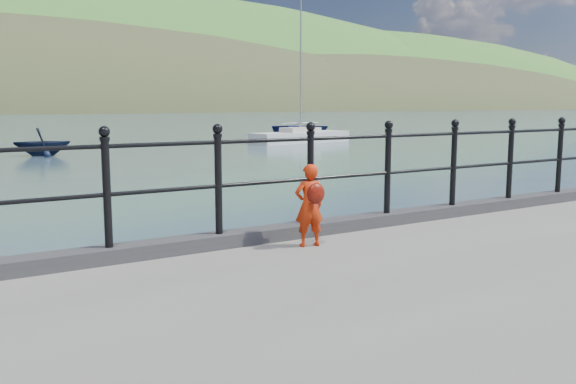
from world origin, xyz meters
TOP-DOWN VIEW (x-y plane):
  - ground at (0.00, 0.00)m, footprint 600.00×600.00m
  - kerb at (0.00, -0.15)m, footprint 60.00×0.30m
  - railing at (0.00, -0.15)m, footprint 18.11×0.11m
  - far_shore at (38.34, 239.41)m, footprint 830.00×200.00m
  - child at (0.26, -0.64)m, footprint 0.37×0.32m
  - launch_blue at (25.62, 38.42)m, footprint 6.01×5.77m
  - launch_navy at (2.18, 25.74)m, footprint 2.89×2.58m
  - sailboat_near at (18.61, 27.69)m, footprint 7.39×3.02m

SIDE VIEW (x-z plane):
  - far_shore at x=38.34m, z-range -100.57..55.43m
  - ground at x=0.00m, z-range 0.00..0.00m
  - sailboat_near at x=18.61m, z-range -4.53..5.20m
  - launch_blue at x=25.62m, z-range 0.00..1.01m
  - launch_navy at x=2.18m, z-range 0.00..1.38m
  - kerb at x=0.00m, z-range 1.00..1.15m
  - child at x=0.26m, z-range 1.01..1.92m
  - railing at x=0.00m, z-range 1.23..2.42m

